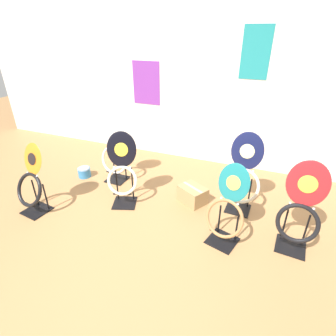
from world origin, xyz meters
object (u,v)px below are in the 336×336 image
at_px(toilet_seat_display_orange_sun, 31,184).
at_px(storage_box, 193,194).
at_px(toilet_seat_display_crimson_swirl, 300,212).
at_px(paint_can, 84,172).
at_px(toilet_seat_display_navy_moon, 243,177).
at_px(toilet_seat_display_white_plain, 115,152).
at_px(toilet_seat_display_jazz_black, 122,169).
at_px(toilet_seat_display_teal_sax, 227,211).

distance_m(toilet_seat_display_orange_sun, storage_box, 1.90).
xyz_separation_m(toilet_seat_display_crimson_swirl, paint_can, (-2.82, 0.39, -0.35)).
distance_m(toilet_seat_display_orange_sun, paint_can, 0.93).
xyz_separation_m(toilet_seat_display_navy_moon, paint_can, (-2.23, -0.05, -0.37)).
bearing_deg(toilet_seat_display_orange_sun, toilet_seat_display_crimson_swirl, 9.90).
xyz_separation_m(toilet_seat_display_white_plain, toilet_seat_display_orange_sun, (-0.50, -0.99, -0.06)).
bearing_deg(toilet_seat_display_jazz_black, paint_can, 158.64).
bearing_deg(toilet_seat_display_teal_sax, storage_box, 132.82).
relative_size(toilet_seat_display_jazz_black, toilet_seat_display_orange_sun, 1.10).
bearing_deg(storage_box, toilet_seat_display_navy_moon, 7.07).
bearing_deg(toilet_seat_display_jazz_black, toilet_seat_display_navy_moon, 16.34).
height_order(toilet_seat_display_white_plain, toilet_seat_display_jazz_black, toilet_seat_display_white_plain).
bearing_deg(toilet_seat_display_orange_sun, toilet_seat_display_teal_sax, 8.51).
bearing_deg(toilet_seat_display_teal_sax, paint_can, 165.50).
relative_size(toilet_seat_display_crimson_swirl, storage_box, 2.26).
bearing_deg(toilet_seat_display_jazz_black, toilet_seat_display_orange_sun, -148.69).
height_order(toilet_seat_display_crimson_swirl, toilet_seat_display_jazz_black, toilet_seat_display_crimson_swirl).
height_order(toilet_seat_display_teal_sax, storage_box, toilet_seat_display_teal_sax).
xyz_separation_m(toilet_seat_display_white_plain, toilet_seat_display_navy_moon, (1.74, -0.06, 0.01)).
bearing_deg(paint_can, toilet_seat_display_orange_sun, -90.32).
distance_m(toilet_seat_display_crimson_swirl, paint_can, 2.87).
relative_size(toilet_seat_display_teal_sax, paint_can, 4.58).
xyz_separation_m(toilet_seat_display_teal_sax, storage_box, (-0.50, 0.54, -0.27)).
bearing_deg(paint_can, storage_box, -0.70).
distance_m(toilet_seat_display_crimson_swirl, toilet_seat_display_orange_sun, 2.87).
xyz_separation_m(toilet_seat_display_orange_sun, storage_box, (1.68, 0.87, -0.26)).
height_order(toilet_seat_display_teal_sax, toilet_seat_display_navy_moon, toilet_seat_display_navy_moon).
distance_m(toilet_seat_display_jazz_black, toilet_seat_display_navy_moon, 1.41).
height_order(toilet_seat_display_navy_moon, storage_box, toilet_seat_display_navy_moon).
height_order(toilet_seat_display_navy_moon, paint_can, toilet_seat_display_navy_moon).
height_order(paint_can, storage_box, storage_box).
relative_size(toilet_seat_display_navy_moon, paint_can, 5.21).
height_order(toilet_seat_display_jazz_black, paint_can, toilet_seat_display_jazz_black).
bearing_deg(toilet_seat_display_white_plain, storage_box, -6.12).
height_order(toilet_seat_display_teal_sax, toilet_seat_display_jazz_black, toilet_seat_display_jazz_black).
relative_size(toilet_seat_display_white_plain, toilet_seat_display_orange_sun, 1.12).
bearing_deg(toilet_seat_display_teal_sax, toilet_seat_display_crimson_swirl, 14.43).
relative_size(toilet_seat_display_orange_sun, storage_box, 2.03).
relative_size(toilet_seat_display_white_plain, storage_box, 2.28).
distance_m(toilet_seat_display_crimson_swirl, toilet_seat_display_jazz_black, 1.94).
distance_m(toilet_seat_display_crimson_swirl, toilet_seat_display_navy_moon, 0.74).
bearing_deg(toilet_seat_display_crimson_swirl, toilet_seat_display_teal_sax, -165.57).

